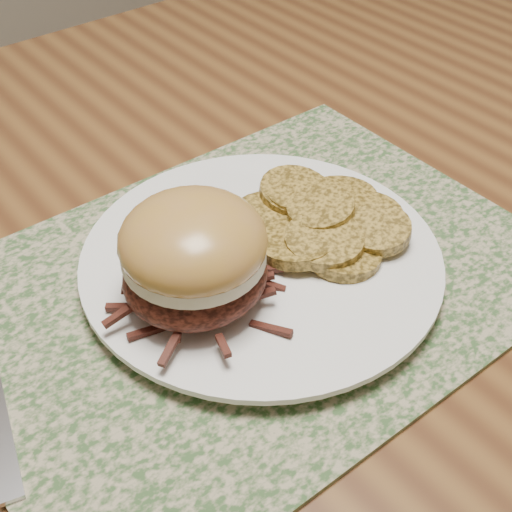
{
  "coord_description": "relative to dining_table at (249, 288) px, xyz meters",
  "views": [
    {
      "loc": [
        -0.29,
        -0.38,
        1.13
      ],
      "look_at": [
        -0.05,
        -0.08,
        0.79
      ],
      "focal_mm": 50.0,
      "sensor_mm": 36.0,
      "label": 1
    }
  ],
  "objects": [
    {
      "name": "roasted_potatoes",
      "position": [
        0.02,
        -0.06,
        0.11
      ],
      "size": [
        0.15,
        0.15,
        0.03
      ],
      "color": "olive",
      "rests_on": "dinner_plate"
    },
    {
      "name": "dining_table",
      "position": [
        0.0,
        0.0,
        0.0
      ],
      "size": [
        1.5,
        0.9,
        0.75
      ],
      "color": "brown",
      "rests_on": "ground"
    },
    {
      "name": "pork_sandwich",
      "position": [
        -0.1,
        -0.07,
        0.14
      ],
      "size": [
        0.13,
        0.13,
        0.08
      ],
      "rotation": [
        0.0,
        0.0,
        0.38
      ],
      "color": "black",
      "rests_on": "dinner_plate"
    },
    {
      "name": "dinner_plate",
      "position": [
        -0.03,
        -0.06,
        0.09
      ],
      "size": [
        0.26,
        0.26,
        0.02
      ],
      "primitive_type": "cylinder",
      "color": "white",
      "rests_on": "placemat"
    },
    {
      "name": "placemat",
      "position": [
        -0.05,
        -0.06,
        0.08
      ],
      "size": [
        0.45,
        0.33,
        0.0
      ],
      "primitive_type": "cube",
      "color": "#35532B",
      "rests_on": "dining_table"
    }
  ]
}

